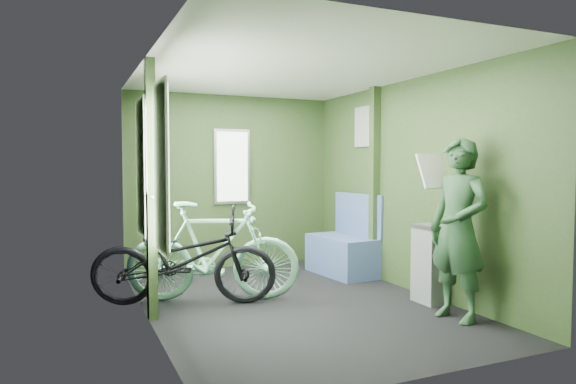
% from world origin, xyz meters
% --- Properties ---
extents(room, '(4.00, 4.02, 2.31)m').
position_xyz_m(room, '(-0.04, 0.04, 1.44)').
color(room, black).
rests_on(room, ground).
extents(bicycle_black, '(1.95, 1.35, 1.04)m').
position_xyz_m(bicycle_black, '(-1.02, 0.29, 0.00)').
color(bicycle_black, black).
rests_on(bicycle_black, ground).
extents(bicycle_mint, '(1.84, 1.19, 1.10)m').
position_xyz_m(bicycle_mint, '(-0.72, 0.31, 0.00)').
color(bicycle_mint, '#8DDFB6').
rests_on(bicycle_mint, ground).
extents(passenger, '(0.47, 0.71, 1.61)m').
position_xyz_m(passenger, '(1.11, -1.11, 0.81)').
color(passenger, '#2B4F30').
rests_on(passenger, ground).
extents(waste_box, '(0.23, 0.32, 0.78)m').
position_xyz_m(waste_box, '(1.26, -0.55, 0.39)').
color(waste_box, slate).
rests_on(waste_box, ground).
extents(bench_seat, '(0.62, 1.00, 1.01)m').
position_xyz_m(bench_seat, '(1.15, 0.95, 0.30)').
color(bench_seat, navy).
rests_on(bench_seat, ground).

